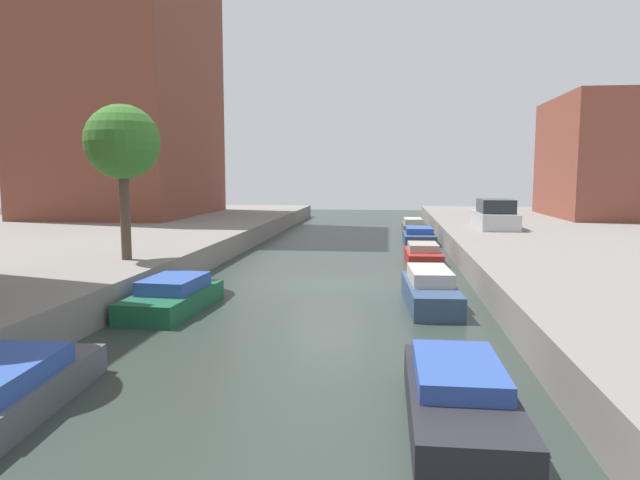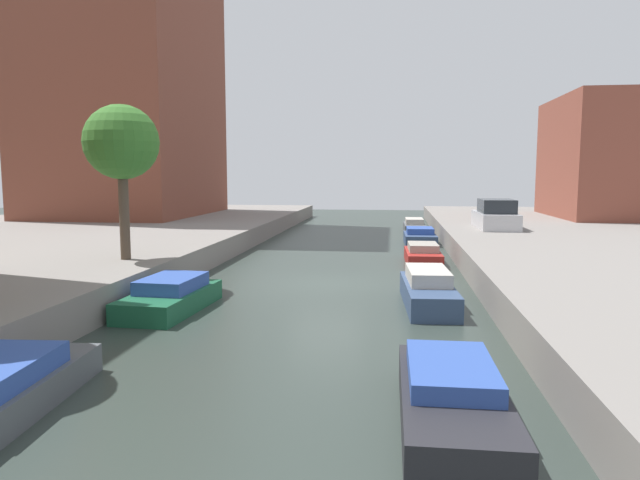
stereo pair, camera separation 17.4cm
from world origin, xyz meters
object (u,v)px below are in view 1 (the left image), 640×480
(low_block_right, at_px, (632,157))
(moored_boat_left_1, at_px, (1,392))
(apartment_tower_far, at_px, (124,34))
(parked_car, at_px, (495,216))
(moored_boat_right_3, at_px, (423,255))
(moored_boat_right_4, at_px, (419,237))
(moored_boat_left_2, at_px, (173,297))
(moored_boat_right_2, at_px, (430,290))
(moored_boat_right_5, at_px, (413,226))
(moored_boat_right_1, at_px, (459,398))
(street_tree_2, at_px, (122,144))

(low_block_right, height_order, moored_boat_left_1, low_block_right)
(apartment_tower_far, relative_size, parked_car, 5.41)
(moored_boat_right_3, distance_m, moored_boat_right_4, 7.08)
(moored_boat_left_2, xyz_separation_m, moored_boat_right_2, (7.29, 1.54, 0.05))
(low_block_right, distance_m, moored_boat_right_5, 15.03)
(apartment_tower_far, distance_m, parked_car, 27.40)
(low_block_right, height_order, parked_car, low_block_right)
(moored_boat_right_3, bearing_deg, moored_boat_right_5, 89.56)
(moored_boat_left_1, xyz_separation_m, moored_boat_right_4, (7.82, 23.94, 0.00))
(moored_boat_right_4, xyz_separation_m, moored_boat_right_5, (-0.07, 7.11, -0.02))
(parked_car, relative_size, moored_boat_right_2, 1.06)
(moored_boat_left_2, xyz_separation_m, moored_boat_right_3, (7.54, 9.71, -0.03))
(moored_boat_left_1, distance_m, moored_boat_right_1, 7.32)
(moored_boat_right_1, relative_size, moored_boat_right_4, 1.22)
(moored_boat_left_2, height_order, moored_boat_right_3, moored_boat_left_2)
(moored_boat_right_4, bearing_deg, moored_boat_right_5, 90.54)
(street_tree_2, height_order, moored_boat_right_2, street_tree_2)
(low_block_right, relative_size, moored_boat_right_2, 2.41)
(low_block_right, height_order, moored_boat_left_2, low_block_right)
(apartment_tower_far, distance_m, moored_boat_right_3, 27.09)
(moored_boat_right_1, bearing_deg, moored_boat_right_4, 88.73)
(moored_boat_right_3, bearing_deg, street_tree_2, -146.20)
(parked_car, height_order, moored_boat_left_2, parked_car)
(moored_boat_right_1, xyz_separation_m, moored_boat_right_2, (0.09, 8.11, 0.06))
(parked_car, xyz_separation_m, moored_boat_right_5, (-3.94, 8.05, -1.28))
(low_block_right, xyz_separation_m, moored_boat_right_3, (-14.37, -15.38, -4.58))
(moored_boat_right_3, xyz_separation_m, moored_boat_right_5, (0.11, 14.19, -0.01))
(apartment_tower_far, height_order, street_tree_2, apartment_tower_far)
(low_block_right, height_order, moored_boat_right_5, low_block_right)
(apartment_tower_far, distance_m, street_tree_2, 23.93)
(street_tree_2, height_order, moored_boat_right_1, street_tree_2)
(apartment_tower_far, xyz_separation_m, moored_boat_right_3, (19.63, -13.47, -12.94))
(moored_boat_right_2, bearing_deg, parked_car, 73.27)
(low_block_right, xyz_separation_m, moored_boat_right_5, (-14.26, -1.19, -4.58))
(moored_boat_right_4, bearing_deg, parked_car, -13.62)
(apartment_tower_far, height_order, moored_boat_right_2, apartment_tower_far)
(moored_boat_right_2, distance_m, moored_boat_right_5, 22.36)
(parked_car, xyz_separation_m, moored_boat_right_3, (-4.05, -6.14, -1.28))
(parked_car, distance_m, moored_boat_right_1, 22.88)
(street_tree_2, distance_m, moored_boat_left_1, 11.27)
(low_block_right, bearing_deg, street_tree_2, -137.91)
(parked_car, relative_size, moored_boat_right_1, 1.09)
(moored_boat_right_1, bearing_deg, parked_car, 78.91)
(moored_boat_left_2, bearing_deg, moored_boat_right_1, -42.37)
(low_block_right, relative_size, moored_boat_left_1, 2.37)
(moored_boat_right_5, bearing_deg, parked_car, -63.90)
(moored_boat_left_1, relative_size, moored_boat_right_5, 1.05)
(moored_boat_right_5, bearing_deg, low_block_right, 4.75)
(apartment_tower_far, bearing_deg, low_block_right, 3.22)
(moored_boat_left_1, distance_m, moored_boat_right_5, 32.01)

